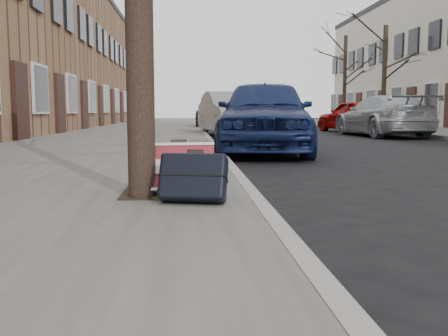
{
  "coord_description": "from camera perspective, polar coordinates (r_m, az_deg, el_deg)",
  "views": [
    {
      "loc": [
        -1.84,
        -3.34,
        0.86
      ],
      "look_at": [
        -1.54,
        0.8,
        0.38
      ],
      "focal_mm": 40.0,
      "sensor_mm": 36.0,
      "label": 1
    }
  ],
  "objects": [
    {
      "name": "ground",
      "position": [
        3.91,
        24.16,
        -6.72
      ],
      "size": [
        120.0,
        120.0,
        0.0
      ],
      "primitive_type": "plane",
      "color": "black",
      "rests_on": "ground"
    },
    {
      "name": "near_sidewalk",
      "position": [
        18.46,
        -9.95,
        3.95
      ],
      "size": [
        5.0,
        70.0,
        0.12
      ],
      "primitive_type": "cube",
      "color": "slate",
      "rests_on": "ground"
    },
    {
      "name": "far_sidewalk",
      "position": [
        20.74,
        23.61,
        3.78
      ],
      "size": [
        4.0,
        70.0,
        0.12
      ],
      "primitive_type": "cube",
      "color": "#67635D",
      "rests_on": "ground"
    },
    {
      "name": "dirt_patch",
      "position": [
        4.61,
        -6.14,
        -2.63
      ],
      "size": [
        0.85,
        0.85,
        0.02
      ],
      "primitive_type": "cube",
      "color": "black",
      "rests_on": "near_sidewalk"
    },
    {
      "name": "suitcase_red",
      "position": [
        4.41,
        -4.99,
        -0.14
      ],
      "size": [
        0.63,
        0.41,
        0.45
      ],
      "primitive_type": "cube",
      "rotation": [
        -0.42,
        0.0,
        0.15
      ],
      "color": "maroon",
      "rests_on": "near_sidewalk"
    },
    {
      "name": "suitcase_navy",
      "position": [
        4.0,
        -3.53,
        -1.04
      ],
      "size": [
        0.6,
        0.43,
        0.42
      ],
      "primitive_type": "cube",
      "rotation": [
        -0.42,
        0.0,
        -0.22
      ],
      "color": "black",
      "rests_on": "near_sidewalk"
    },
    {
      "name": "car_near_front",
      "position": [
        10.26,
        4.66,
        5.99
      ],
      "size": [
        2.45,
        4.71,
        1.53
      ],
      "primitive_type": "imported",
      "rotation": [
        0.0,
        0.0,
        -0.15
      ],
      "color": "#14214E",
      "rests_on": "ground"
    },
    {
      "name": "car_near_mid",
      "position": [
        17.09,
        0.85,
        6.21
      ],
      "size": [
        2.22,
        4.81,
        1.53
      ],
      "primitive_type": "imported",
      "rotation": [
        0.0,
        0.0,
        0.13
      ],
      "color": "#9A9CA0",
      "rests_on": "ground"
    },
    {
      "name": "car_near_back",
      "position": [
        25.06,
        -0.2,
        6.19
      ],
      "size": [
        2.89,
        5.34,
        1.42
      ],
      "primitive_type": "imported",
      "rotation": [
        0.0,
        0.0,
        -0.11
      ],
      "color": "#3B3B40",
      "rests_on": "ground"
    },
    {
      "name": "car_far_front",
      "position": [
        17.75,
        17.62,
        5.67
      ],
      "size": [
        2.18,
        4.82,
        1.37
      ],
      "primitive_type": "imported",
      "rotation": [
        0.0,
        0.0,
        3.2
      ],
      "color": "#A6A8AE",
      "rests_on": "ground"
    },
    {
      "name": "car_far_back",
      "position": [
        21.02,
        14.6,
        5.78
      ],
      "size": [
        2.41,
        4.12,
        1.32
      ],
      "primitive_type": "imported",
      "rotation": [
        0.0,
        0.0,
        3.38
      ],
      "color": "#910B08",
      "rests_on": "ground"
    },
    {
      "name": "tree_far_b",
      "position": [
        24.45,
        17.84,
        9.91
      ],
      "size": [
        0.21,
        0.21,
        4.62
      ],
      "primitive_type": "cylinder",
      "color": "black",
      "rests_on": "far_sidewalk"
    },
    {
      "name": "tree_far_c",
      "position": [
        29.95,
        13.63,
        9.74
      ],
      "size": [
        0.21,
        0.21,
        5.02
      ],
      "primitive_type": "cylinder",
      "color": "black",
      "rests_on": "far_sidewalk"
    }
  ]
}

